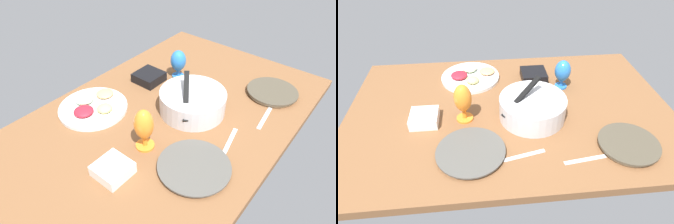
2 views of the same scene
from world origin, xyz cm
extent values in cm
cube|color=brown|center=(0.00, 0.00, -2.00)|extent=(160.00, 104.00, 4.00)
cylinder|color=beige|center=(-46.67, 31.29, 0.77)|extent=(23.54, 23.54, 1.55)
cylinder|color=#494233|center=(-46.67, 31.29, 2.01)|extent=(25.59, 25.59, 0.93)
cylinder|color=silver|center=(19.65, 28.74, 0.62)|extent=(26.50, 26.50, 1.24)
cylinder|color=#4E4C47|center=(19.65, 28.74, 1.62)|extent=(28.80, 28.80, 0.75)
cylinder|color=silver|center=(-9.61, 7.04, 5.30)|extent=(31.24, 31.24, 10.60)
cylinder|color=white|center=(-9.61, 7.04, 8.48)|extent=(28.12, 28.12, 1.91)
cube|color=black|center=(-4.14, 7.04, 12.01)|extent=(19.76, 15.18, 12.79)
cylinder|color=silver|center=(19.55, -30.62, 0.90)|extent=(32.77, 32.77, 1.80)
ellipsoid|color=red|center=(25.78, -29.56, 3.27)|extent=(9.21, 9.21, 2.93)
ellipsoid|color=#F9E072|center=(18.32, -23.44, 3.44)|extent=(7.10, 7.10, 3.28)
ellipsoid|color=#F2A566|center=(9.84, -32.83, 3.08)|extent=(8.64, 8.64, 2.55)
ellipsoid|color=beige|center=(19.85, -36.42, 3.61)|extent=(8.57, 8.57, 3.63)
cylinder|color=orange|center=(22.34, 5.71, 0.50)|extent=(7.93, 7.93, 1.00)
cylinder|color=orange|center=(22.34, 5.71, 3.15)|extent=(2.00, 2.00, 4.30)
ellipsoid|color=orange|center=(22.34, 5.71, 12.16)|extent=(8.17, 8.17, 13.73)
cylinder|color=blue|center=(-29.95, -17.03, 0.50)|extent=(6.62, 6.62, 1.00)
cylinder|color=blue|center=(-29.95, -17.03, 2.58)|extent=(2.00, 2.00, 3.17)
ellipsoid|color=blue|center=(-29.95, -17.03, 10.02)|extent=(8.49, 8.49, 11.70)
cube|color=black|center=(-16.34, -26.57, 2.50)|extent=(13.92, 13.92, 4.99)
cube|color=tan|center=(-16.34, -26.57, 4.09)|extent=(11.42, 11.42, 1.60)
cube|color=white|center=(40.88, 6.23, 2.46)|extent=(12.75, 12.75, 4.93)
cube|color=#F9E072|center=(40.88, 6.23, 4.04)|extent=(10.45, 10.45, 1.58)
cube|color=silver|center=(-26.27, 36.86, 0.30)|extent=(18.08, 4.03, 0.60)
cube|color=silver|center=(-2.17, 32.02, 0.30)|extent=(17.97, 5.64, 0.60)
camera|label=1|loc=(86.15, 69.53, 90.28)|focal=32.21mm
camera|label=2|loc=(13.59, 111.30, 86.34)|focal=30.40mm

